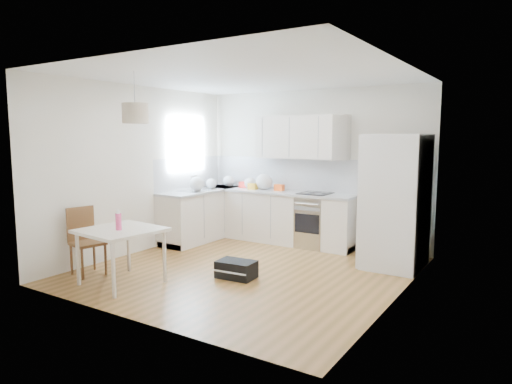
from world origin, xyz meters
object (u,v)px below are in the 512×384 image
refrigerator (397,201)px  dining_chair (88,242)px  dining_table (121,235)px  gym_bag (236,269)px

refrigerator → dining_chair: bearing=-141.8°
dining_table → dining_chair: (-0.69, 0.01, -0.18)m
dining_table → dining_chair: 0.71m
dining_chair → gym_bag: dining_chair is taller
dining_table → gym_bag: size_ratio=1.99×
dining_table → gym_bag: bearing=47.6°
refrigerator → gym_bag: size_ratio=3.82×
refrigerator → gym_bag: refrigerator is taller
refrigerator → dining_table: size_ratio=1.92×
gym_bag → dining_table: bearing=-143.0°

